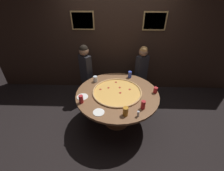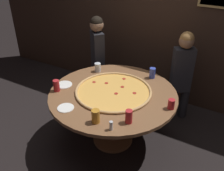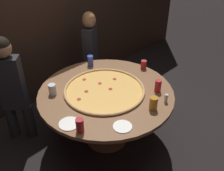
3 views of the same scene
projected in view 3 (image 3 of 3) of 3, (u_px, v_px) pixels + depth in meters
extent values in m
plane|color=black|center=(107.00, 138.00, 3.23)|extent=(24.00, 24.00, 0.00)
cube|color=black|center=(35.00, 15.00, 3.31)|extent=(6.40, 0.06, 2.60)
cylinder|color=brown|center=(106.00, 93.00, 2.83)|extent=(1.53, 1.53, 0.04)
cylinder|color=brown|center=(106.00, 117.00, 3.04)|extent=(0.16, 0.16, 0.70)
cylinder|color=brown|center=(107.00, 137.00, 3.22)|extent=(0.52, 0.52, 0.04)
cylinder|color=#E5A84C|center=(104.00, 90.00, 2.82)|extent=(0.88, 0.88, 0.01)
torus|color=tan|center=(104.00, 89.00, 2.82)|extent=(0.92, 0.92, 0.03)
cylinder|color=#A8281E|center=(100.00, 83.00, 2.93)|extent=(0.04, 0.04, 0.00)
cylinder|color=#A8281E|center=(110.00, 89.00, 2.83)|extent=(0.04, 0.04, 0.00)
cylinder|color=#A8281E|center=(79.00, 99.00, 2.67)|extent=(0.04, 0.04, 0.00)
cylinder|color=#A8281E|center=(115.00, 79.00, 3.00)|extent=(0.04, 0.04, 0.00)
cylinder|color=#A8281E|center=(86.00, 91.00, 2.79)|extent=(0.04, 0.04, 0.00)
cylinder|color=#A8281E|center=(84.00, 80.00, 3.00)|extent=(0.04, 0.04, 0.00)
cylinder|color=silver|center=(52.00, 89.00, 2.74)|extent=(0.08, 0.08, 0.12)
cylinder|color=#B22328|center=(158.00, 86.00, 2.77)|extent=(0.07, 0.07, 0.15)
cylinder|color=#B22328|center=(80.00, 125.00, 2.25)|extent=(0.07, 0.07, 0.14)
cylinder|color=#384CB7|center=(90.00, 61.00, 3.27)|extent=(0.08, 0.08, 0.14)
cylinder|color=#BC7A23|center=(153.00, 103.00, 2.52)|extent=(0.08, 0.08, 0.14)
cylinder|color=#B22328|center=(144.00, 65.00, 3.21)|extent=(0.07, 0.07, 0.11)
cylinder|color=white|center=(123.00, 126.00, 2.33)|extent=(0.18, 0.18, 0.01)
cylinder|color=white|center=(69.00, 124.00, 2.37)|extent=(0.20, 0.20, 0.01)
cylinder|color=silver|center=(166.00, 99.00, 2.63)|extent=(0.04, 0.04, 0.08)
cylinder|color=#B7B7BC|center=(167.00, 95.00, 2.60)|extent=(0.04, 0.04, 0.01)
cylinder|color=#232328|center=(30.00, 121.00, 3.15)|extent=(0.18, 0.18, 0.47)
cylinder|color=#232328|center=(13.00, 121.00, 3.14)|extent=(0.18, 0.18, 0.47)
cube|color=#232328|center=(11.00, 83.00, 2.83)|extent=(0.31, 0.30, 0.66)
sphere|color=#8C664C|center=(2.00, 49.00, 2.59)|extent=(0.21, 0.21, 0.21)
sphere|color=black|center=(1.00, 45.00, 2.57)|extent=(0.19, 0.19, 0.19)
cylinder|color=#232328|center=(94.00, 76.00, 4.06)|extent=(0.17, 0.17, 0.45)
cylinder|color=#232328|center=(90.00, 83.00, 3.89)|extent=(0.17, 0.17, 0.45)
cube|color=#232328|center=(90.00, 48.00, 3.67)|extent=(0.31, 0.27, 0.64)
sphere|color=#8C664C|center=(89.00, 21.00, 3.44)|extent=(0.20, 0.20, 0.20)
sphere|color=#9E703D|center=(89.00, 18.00, 3.42)|extent=(0.18, 0.18, 0.18)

